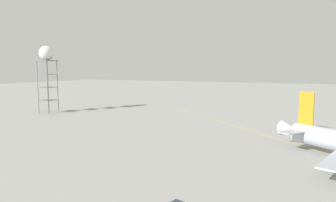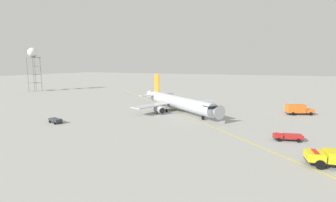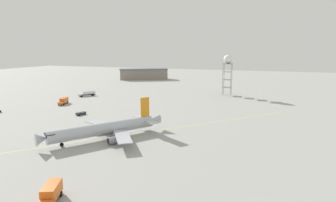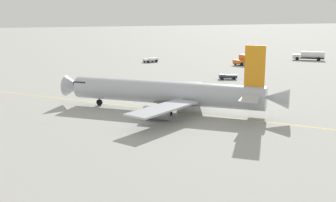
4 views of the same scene
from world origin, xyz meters
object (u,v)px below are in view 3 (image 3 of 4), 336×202
catering_truck_truck_extra (64,101)px  radar_tower (228,61)px  catering_truck_truck (50,194)px  fuel_tanker_truck (87,93)px  baggage_truck_truck (81,113)px  airliner_main (105,129)px

catering_truck_truck_extra → radar_tower: radar_tower is taller
catering_truck_truck → fuel_tanker_truck: 118.54m
baggage_truck_truck → radar_tower: (-50.39, -73.51, 19.57)m
fuel_tanker_truck → catering_truck_truck_extra: catering_truck_truck_extra is taller
fuel_tanker_truck → catering_truck_truck: bearing=66.6°
airliner_main → catering_truck_truck_extra: bearing=-92.9°
fuel_tanker_truck → catering_truck_truck_extra: bearing=41.5°
catering_truck_truck → catering_truck_truck_extra: (61.24, -74.90, 0.01)m
catering_truck_truck → radar_tower: size_ratio=0.34×
catering_truck_truck → radar_tower: radar_tower is taller
radar_tower → baggage_truck_truck: bearing=55.6°
baggage_truck_truck → catering_truck_truck_extra: size_ratio=0.52×
catering_truck_truck → catering_truck_truck_extra: 96.75m
catering_truck_truck_extra → baggage_truck_truck: bearing=33.2°
catering_truck_truck → baggage_truck_truck: bearing=-171.6°
airliner_main → fuel_tanker_truck: (53.82, -64.49, -1.43)m
catering_truck_truck_extra → radar_tower: 94.87m
radar_tower → fuel_tanker_truck: bearing=22.6°
airliner_main → fuel_tanker_truck: size_ratio=3.58×
airliner_main → catering_truck_truck: airliner_main is taller
airliner_main → catering_truck_truck_extra: 64.38m
baggage_truck_truck → catering_truck_truck: catering_truck_truck is taller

